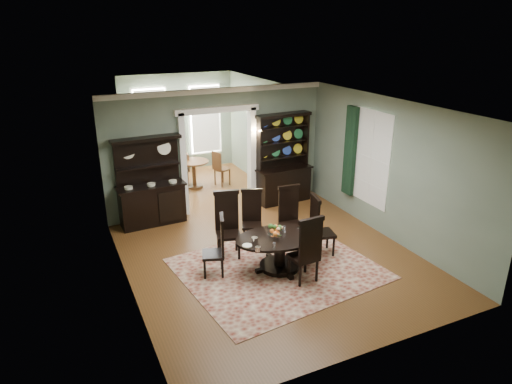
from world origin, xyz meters
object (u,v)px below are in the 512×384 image
Objects in this scene: dining_table at (280,246)px; parlor_table at (194,170)px; sideboard at (151,194)px; welsh_dresser at (283,170)px.

parlor_table reaches higher than dining_table.
sideboard is at bearing 124.30° from dining_table.
sideboard is (-1.71, 3.12, 0.24)m from dining_table.
parlor_table is at bearing 128.85° from welsh_dresser.
dining_table is at bearing -122.59° from welsh_dresser.
welsh_dresser is at bearing -3.17° from sideboard.
sideboard reaches higher than dining_table.
dining_table is at bearing -64.23° from sideboard.
dining_table is at bearing -89.10° from parlor_table.
welsh_dresser is at bearing -47.48° from parlor_table.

